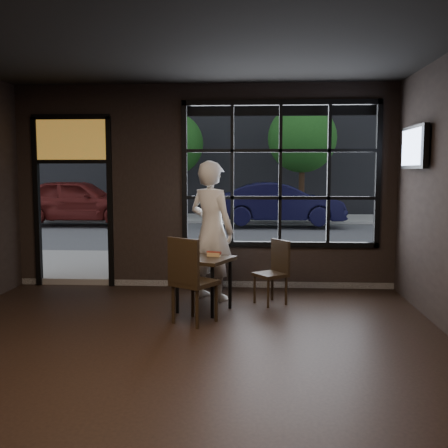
# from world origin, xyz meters

# --- Properties ---
(floor) EXTENTS (6.00, 7.00, 0.02)m
(floor) POSITION_xyz_m (0.00, 0.00, -0.01)
(floor) COLOR black
(floor) RESTS_ON ground
(ceiling) EXTENTS (6.00, 7.00, 0.02)m
(ceiling) POSITION_xyz_m (0.00, 0.00, 3.21)
(ceiling) COLOR black
(ceiling) RESTS_ON ground
(window_frame) EXTENTS (3.06, 0.12, 2.28)m
(window_frame) POSITION_xyz_m (1.20, 3.50, 1.80)
(window_frame) COLOR black
(window_frame) RESTS_ON ground
(stained_transom) EXTENTS (1.20, 0.06, 0.70)m
(stained_transom) POSITION_xyz_m (-2.10, 3.50, 2.35)
(stained_transom) COLOR orange
(stained_transom) RESTS_ON ground
(street_asphalt) EXTENTS (60.00, 41.00, 0.04)m
(street_asphalt) POSITION_xyz_m (0.00, 24.00, -0.02)
(street_asphalt) COLOR #545456
(street_asphalt) RESTS_ON ground
(building_across) EXTENTS (28.00, 12.00, 15.00)m
(building_across) POSITION_xyz_m (0.00, 23.00, 7.50)
(building_across) COLOR #5B5956
(building_across) RESTS_ON ground
(cafe_table) EXTENTS (0.87, 0.87, 0.72)m
(cafe_table) POSITION_xyz_m (0.14, 2.07, 0.36)
(cafe_table) COLOR black
(cafe_table) RESTS_ON floor
(chair_near) EXTENTS (0.64, 0.64, 1.07)m
(chair_near) POSITION_xyz_m (0.08, 1.53, 0.53)
(chair_near) COLOR black
(chair_near) RESTS_ON floor
(chair_window) EXTENTS (0.54, 0.54, 0.89)m
(chair_window) POSITION_xyz_m (1.03, 2.48, 0.45)
(chair_window) COLOR black
(chair_window) RESTS_ON floor
(man) EXTENTS (0.87, 0.80, 2.00)m
(man) POSITION_xyz_m (0.19, 2.75, 1.00)
(man) COLOR silver
(man) RESTS_ON floor
(hotdog) EXTENTS (0.21, 0.14, 0.06)m
(hotdog) POSITION_xyz_m (0.27, 2.17, 0.75)
(hotdog) COLOR tan
(hotdog) RESTS_ON cafe_table
(cup) EXTENTS (0.16, 0.16, 0.10)m
(cup) POSITION_xyz_m (-0.07, 1.91, 0.76)
(cup) COLOR silver
(cup) RESTS_ON cafe_table
(tv) EXTENTS (0.11, 0.97, 0.57)m
(tv) POSITION_xyz_m (2.93, 2.45, 2.17)
(tv) COLOR black
(tv) RESTS_ON wall_right
(navy_car) EXTENTS (4.18, 1.50, 1.37)m
(navy_car) POSITION_xyz_m (1.61, 12.43, 0.79)
(navy_car) COLOR black
(navy_car) RESTS_ON street_asphalt
(maroon_car) EXTENTS (4.37, 1.78, 1.48)m
(maroon_car) POSITION_xyz_m (-5.14, 12.53, 0.84)
(maroon_car) COLOR #5B1614
(maroon_car) RESTS_ON street_asphalt
(tree_left) EXTENTS (2.36, 2.36, 4.03)m
(tree_left) POSITION_xyz_m (-2.33, 14.97, 2.84)
(tree_left) COLOR #332114
(tree_left) RESTS_ON street_asphalt
(tree_right) EXTENTS (2.50, 2.50, 4.27)m
(tree_right) POSITION_xyz_m (2.50, 14.69, 3.01)
(tree_right) COLOR #332114
(tree_right) RESTS_ON street_asphalt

